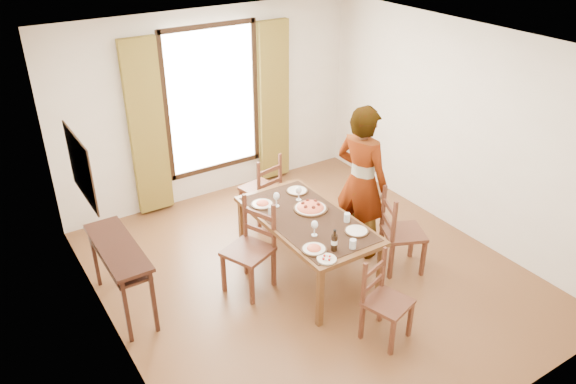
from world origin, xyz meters
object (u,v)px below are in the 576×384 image
dining_table (307,223)px  pasta_platter (310,206)px  man (361,182)px  console_table (119,255)px

dining_table → pasta_platter: (0.14, 0.14, 0.12)m
dining_table → man: man is taller
man → pasta_platter: man is taller
console_table → pasta_platter: bearing=-10.8°
console_table → dining_table: (2.01, -0.54, 0.01)m
console_table → pasta_platter: 2.19m
pasta_platter → man: bearing=-7.6°
console_table → man: man is taller
console_table → man: bearing=-10.0°
console_table → dining_table: 2.08m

